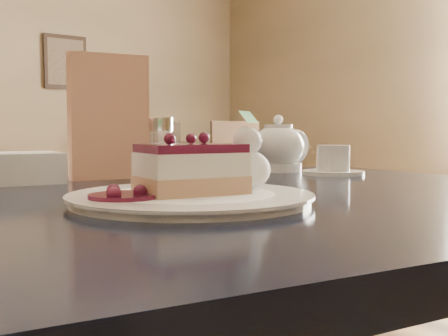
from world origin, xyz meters
TOP-DOWN VIEW (x-y plane):
  - main_table at (-0.12, 0.06)m, footprint 1.44×1.08m
  - dessert_plate at (-0.13, 0.01)m, footprint 0.31×0.31m
  - cheesecake_slice at (-0.13, 0.01)m, footprint 0.14×0.11m
  - whipped_cream at (-0.04, 0.00)m, footprint 0.07×0.07m
  - berry_sauce at (-0.22, 0.02)m, footprint 0.09×0.09m
  - tea_set at (0.35, 0.31)m, footprint 0.21×0.27m
  - menu_card at (-0.05, 0.40)m, footprint 0.16×0.06m
  - sugar_shaker at (0.06, 0.39)m, footprint 0.07×0.07m
  - napkin_stack at (-0.21, 0.42)m, footprint 0.15×0.15m
  - bg_table_far_right at (2.49, 3.67)m, footprint 1.25×1.93m

SIDE VIEW (x-z plane):
  - bg_table_far_right at x=2.49m, z-range -0.57..0.72m
  - main_table at x=-0.12m, z-range 0.32..1.14m
  - dessert_plate at x=-0.13m, z-range 0.82..0.83m
  - berry_sauce at x=-0.22m, z-range 0.83..0.84m
  - napkin_stack at x=-0.21m, z-range 0.82..0.87m
  - whipped_cream at x=-0.04m, z-range 0.83..0.89m
  - cheesecake_slice at x=-0.13m, z-range 0.83..0.90m
  - tea_set at x=0.35m, z-range 0.81..0.92m
  - sugar_shaker at x=0.06m, z-range 0.82..0.94m
  - menu_card at x=-0.05m, z-range 0.82..1.06m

